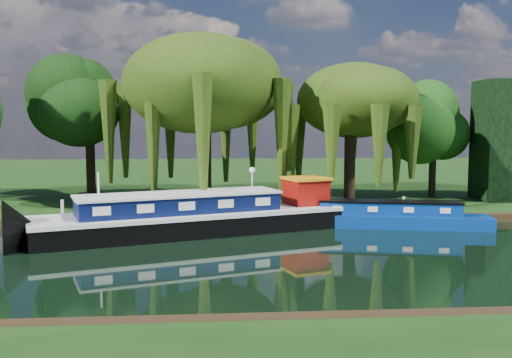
{
  "coord_description": "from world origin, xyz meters",
  "views": [
    {
      "loc": [
        -1.77,
        -22.98,
        5.61
      ],
      "look_at": [
        0.35,
        5.45,
        2.8
      ],
      "focal_mm": 40.0,
      "sensor_mm": 36.0,
      "label": 1
    }
  ],
  "objects": [
    {
      "name": "ground",
      "position": [
        0.0,
        0.0,
        0.0
      ],
      "size": [
        120.0,
        120.0,
        0.0
      ],
      "primitive_type": "plane",
      "color": "black"
    },
    {
      "name": "far_bank",
      "position": [
        0.0,
        34.0,
        0.23
      ],
      "size": [
        120.0,
        52.0,
        0.45
      ],
      "primitive_type": "cube",
      "color": "black",
      "rests_on": "ground"
    },
    {
      "name": "dutch_barge",
      "position": [
        -2.51,
        6.0,
        0.85
      ],
      "size": [
        16.58,
        8.77,
        3.43
      ],
      "rotation": [
        0.0,
        0.0,
        0.33
      ],
      "color": "black",
      "rests_on": "ground"
    },
    {
      "name": "narrowboat",
      "position": [
        7.68,
        6.81,
        0.55
      ],
      "size": [
        10.75,
        3.98,
        1.55
      ],
      "rotation": [
        0.0,
        0.0,
        -0.21
      ],
      "color": "navy",
      "rests_on": "ground"
    },
    {
      "name": "red_dinghy",
      "position": [
        -6.64,
        6.84,
        0.0
      ],
      "size": [
        3.58,
        2.87,
        0.66
      ],
      "primitive_type": "imported",
      "rotation": [
        0.0,
        0.0,
        1.37
      ],
      "color": "maroon",
      "rests_on": "ground"
    },
    {
      "name": "willow_left",
      "position": [
        -2.26,
        13.06,
        7.8
      ],
      "size": [
        8.44,
        8.44,
        10.12
      ],
      "color": "black",
      "rests_on": "far_bank"
    },
    {
      "name": "willow_right",
      "position": [
        6.79,
        12.3,
        6.37
      ],
      "size": [
        6.67,
        6.67,
        8.12
      ],
      "color": "black",
      "rests_on": "far_bank"
    },
    {
      "name": "tree_far_mid",
      "position": [
        -10.18,
        16.7,
        6.58
      ],
      "size": [
        5.44,
        5.44,
        8.9
      ],
      "color": "black",
      "rests_on": "far_bank"
    },
    {
      "name": "tree_far_right",
      "position": [
        13.48,
        15.64,
        5.25
      ],
      "size": [
        4.26,
        4.26,
        6.96
      ],
      "color": "black",
      "rests_on": "far_bank"
    },
    {
      "name": "lamppost",
      "position": [
        0.5,
        10.5,
        2.42
      ],
      "size": [
        0.36,
        0.36,
        2.56
      ],
      "color": "silver",
      "rests_on": "far_bank"
    },
    {
      "name": "mooring_posts",
      "position": [
        -0.5,
        8.4,
        0.95
      ],
      "size": [
        19.16,
        0.16,
        1.0
      ],
      "color": "silver",
      "rests_on": "far_bank"
    }
  ]
}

